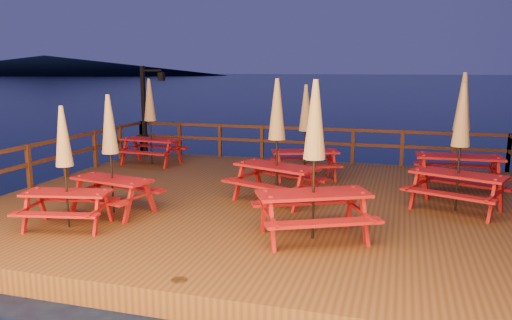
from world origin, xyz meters
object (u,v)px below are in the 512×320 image
object	(u,v)px
lamp_post	(148,102)
picnic_table_2	(305,130)
picnic_table_1	(461,130)
picnic_table_0	(65,165)

from	to	relation	value
lamp_post	picnic_table_2	size ratio (longest dim) A/B	1.20
lamp_post	picnic_table_1	world-z (taller)	lamp_post
picnic_table_1	picnic_table_0	bearing A→B (deg)	-147.20
lamp_post	picnic_table_0	size ratio (longest dim) A/B	1.32
lamp_post	picnic_table_0	world-z (taller)	lamp_post
picnic_table_1	lamp_post	bearing A→B (deg)	163.29
picnic_table_1	picnic_table_2	xyz separation A→B (m)	(-3.82, 0.25, -0.17)
picnic_table_0	picnic_table_2	xyz separation A→B (m)	(3.43, 5.39, 0.12)
lamp_post	picnic_table_2	distance (m)	6.24
lamp_post	picnic_table_0	xyz separation A→B (m)	(2.40, -7.57, -0.62)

